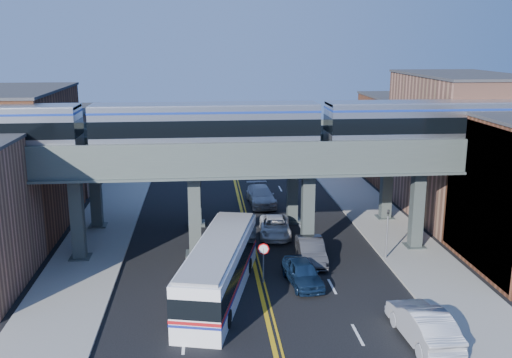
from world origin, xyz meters
TOP-DOWN VIEW (x-y plane):
  - ground at (0.00, 0.00)m, footprint 120.00×120.00m
  - sidewalk_west at (-11.50, 10.00)m, footprint 5.00×70.00m
  - sidewalk_east at (11.50, 10.00)m, footprint 5.00×70.00m
  - building_west_b at (-18.50, 16.00)m, footprint 8.00×14.00m
  - building_west_c at (-18.50, 29.00)m, footprint 8.00×10.00m
  - building_east_b at (18.50, 16.00)m, footprint 8.00×14.00m
  - building_east_c at (18.50, 29.00)m, footprint 8.00×10.00m
  - mural_panel at (14.55, 4.00)m, footprint 0.10×9.50m
  - elevated_viaduct_near at (0.00, 8.00)m, footprint 52.00×3.60m
  - elevated_viaduct_far at (0.00, 15.00)m, footprint 52.00×3.60m
  - transit_train at (-3.09, 8.00)m, footprint 46.96×2.94m
  - stop_sign at (0.30, 3.00)m, footprint 0.76×0.09m
  - traffic_signal at (9.20, 6.00)m, footprint 0.15×0.18m
  - transit_bus at (-2.51, 1.51)m, footprint 5.50×12.66m
  - car_lane_a at (2.73, 2.54)m, footprint 2.40×4.75m
  - car_lane_b at (3.95, 6.21)m, footprint 1.89×4.93m
  - car_lane_c at (2.16, 11.80)m, footprint 2.77×5.28m
  - car_lane_d at (1.94, 20.55)m, footprint 2.66×5.81m
  - car_parked_curb at (7.61, -4.88)m, footprint 2.26×5.69m

SIDE VIEW (x-z plane):
  - ground at x=0.00m, z-range 0.00..0.00m
  - sidewalk_west at x=-11.50m, z-range 0.00..0.16m
  - sidewalk_east at x=11.50m, z-range 0.00..0.16m
  - car_lane_c at x=2.16m, z-range 0.00..1.42m
  - car_lane_a at x=2.73m, z-range 0.00..1.55m
  - car_lane_b at x=3.95m, z-range 0.00..1.60m
  - car_lane_d at x=1.94m, z-range 0.00..1.65m
  - car_parked_curb at x=7.61m, z-range 0.00..1.84m
  - transit_bus at x=-2.51m, z-range 0.04..3.23m
  - stop_sign at x=0.30m, z-range 0.44..3.07m
  - traffic_signal at x=9.20m, z-range 0.25..4.35m
  - building_west_c at x=-18.50m, z-range 0.00..8.00m
  - building_east_c at x=18.50m, z-range 0.00..9.00m
  - mural_panel at x=14.55m, z-range 0.00..9.50m
  - building_west_b at x=-18.50m, z-range 0.00..11.00m
  - building_east_b at x=18.50m, z-range 0.00..12.00m
  - elevated_viaduct_near at x=0.00m, z-range 2.77..10.17m
  - elevated_viaduct_far at x=0.00m, z-range 2.77..10.17m
  - transit_train at x=-3.09m, z-range 7.54..10.97m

